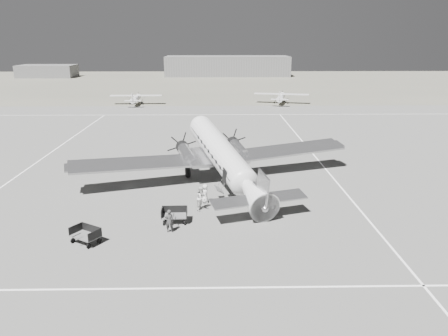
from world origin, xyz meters
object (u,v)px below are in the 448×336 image
at_px(light_plane_right, 281,98).
at_px(light_plane_left, 136,99).
at_px(dc3_airliner, 224,158).
at_px(ground_crew, 169,221).
at_px(ramp_agent, 202,198).
at_px(shed_secondary, 47,71).
at_px(hangar_main, 227,66).
at_px(baggage_cart_near, 174,215).
at_px(passenger, 205,194).
at_px(baggage_cart_far, 86,235).

bearing_deg(light_plane_right, light_plane_left, -166.08).
relative_size(dc3_airliner, light_plane_right, 2.43).
height_order(dc3_airliner, light_plane_right, dc3_airliner).
bearing_deg(light_plane_left, dc3_airliner, -72.66).
xyz_separation_m(ground_crew, ramp_agent, (2.05, 3.99, 0.13)).
relative_size(light_plane_right, ground_crew, 6.74).
bearing_deg(shed_secondary, dc3_airliner, -63.23).
height_order(light_plane_left, ground_crew, light_plane_left).
bearing_deg(hangar_main, ramp_agent, -92.39).
height_order(shed_secondary, ramp_agent, shed_secondary).
bearing_deg(baggage_cart_near, passenger, 60.49).
bearing_deg(ground_crew, hangar_main, -96.53).
xyz_separation_m(hangar_main, baggage_cart_far, (-12.38, -128.61, -2.76)).
height_order(light_plane_left, baggage_cart_far, light_plane_left).
relative_size(hangar_main, baggage_cart_far, 21.90).
height_order(shed_secondary, light_plane_left, shed_secondary).
bearing_deg(dc3_airliner, baggage_cart_far, -146.67).
xyz_separation_m(light_plane_right, baggage_cart_near, (-15.98, -58.10, -0.59)).
bearing_deg(baggage_cart_far, light_plane_left, 129.31).
xyz_separation_m(shed_secondary, dc3_airliner, (56.65, -112.28, 0.53)).
bearing_deg(shed_secondary, ramp_agent, -65.07).
distance_m(light_plane_left, passenger, 55.38).
relative_size(hangar_main, ramp_agent, 22.33).
bearing_deg(shed_secondary, light_plane_left, -57.45).
xyz_separation_m(hangar_main, passenger, (-4.89, -121.55, -2.54)).
distance_m(hangar_main, ramp_agent, 123.15).
distance_m(dc3_airliner, passenger, 4.87).
relative_size(dc3_airliner, light_plane_left, 2.60).
xyz_separation_m(dc3_airliner, ramp_agent, (-1.79, -5.74, -1.58)).
height_order(light_plane_left, ramp_agent, light_plane_left).
bearing_deg(passenger, shed_secondary, 22.77).
bearing_deg(baggage_cart_far, ground_crew, 49.59).
height_order(shed_secondary, baggage_cart_far, shed_secondary).
relative_size(baggage_cart_near, ground_crew, 1.19).
bearing_deg(hangar_main, light_plane_left, -106.09).
height_order(hangar_main, ground_crew, hangar_main).
bearing_deg(light_plane_left, baggage_cart_far, -84.16).
bearing_deg(light_plane_right, baggage_cart_far, -96.99).
distance_m(light_plane_right, baggage_cart_near, 60.26).
bearing_deg(ramp_agent, shed_secondary, 50.91).
xyz_separation_m(baggage_cart_near, passenger, (2.10, 3.89, 0.22)).
height_order(baggage_cart_far, ramp_agent, ramp_agent).
relative_size(shed_secondary, dc3_airliner, 0.68).
distance_m(ramp_agent, passenger, 1.50).
xyz_separation_m(baggage_cart_near, ramp_agent, (1.86, 2.42, 0.40)).
xyz_separation_m(shed_secondary, light_plane_left, (40.33, -63.18, -0.94)).
bearing_deg(baggage_cart_near, ramp_agent, 51.34).
distance_m(baggage_cart_far, ground_crew, 5.45).
bearing_deg(hangar_main, passenger, -92.31).
height_order(shed_secondary, passenger, shed_secondary).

